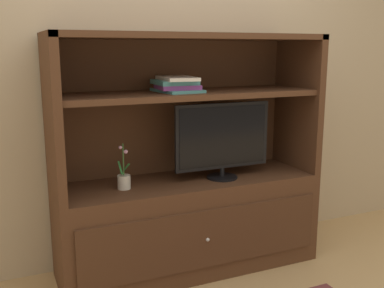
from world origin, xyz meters
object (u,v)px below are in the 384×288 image
(media_console, at_px, (189,198))
(tv_monitor, at_px, (223,139))
(magazine_stack, at_px, (176,84))
(potted_plant, at_px, (124,180))

(media_console, relative_size, tv_monitor, 2.60)
(tv_monitor, height_order, magazine_stack, magazine_stack)
(potted_plant, distance_m, magazine_stack, 0.68)
(media_console, relative_size, potted_plant, 6.11)
(tv_monitor, distance_m, potted_plant, 0.70)
(potted_plant, relative_size, magazine_stack, 0.80)
(tv_monitor, distance_m, magazine_stack, 0.48)
(media_console, height_order, tv_monitor, media_console)
(media_console, distance_m, tv_monitor, 0.47)
(media_console, relative_size, magazine_stack, 4.88)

